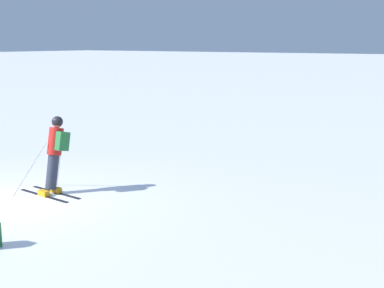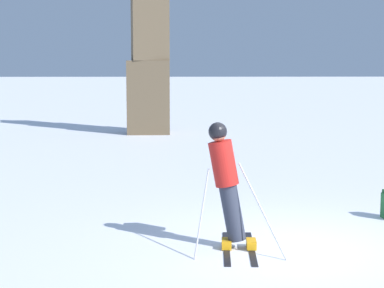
{
  "view_description": "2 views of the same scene",
  "coord_description": "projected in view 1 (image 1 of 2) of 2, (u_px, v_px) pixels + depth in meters",
  "views": [
    {
      "loc": [
        7.4,
        9.74,
        3.58
      ],
      "look_at": [
        -1.56,
        3.58,
        1.49
      ],
      "focal_mm": 50.0,
      "sensor_mm": 36.0,
      "label": 1
    },
    {
      "loc": [
        -1.8,
        -9.04,
        2.64
      ],
      "look_at": [
        -1.32,
        4.4,
        1.0
      ],
      "focal_mm": 60.0,
      "sensor_mm": 36.0,
      "label": 2
    }
  ],
  "objects": [
    {
      "name": "skier",
      "position": [
        55.0,
        150.0,
        12.66
      ],
      "size": [
        1.29,
        1.78,
        1.87
      ],
      "rotation": [
        0.0,
        0.0,
        -0.07
      ],
      "color": "black",
      "rests_on": "ground"
    },
    {
      "name": "ground_plane",
      "position": [
        23.0,
        202.0,
        12.08
      ],
      "size": [
        300.0,
        300.0,
        0.0
      ],
      "primitive_type": "plane",
      "color": "white"
    }
  ]
}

